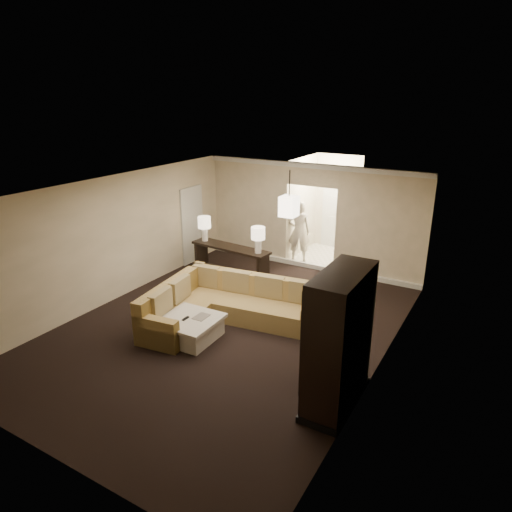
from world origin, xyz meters
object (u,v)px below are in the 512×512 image
Objects in this scene: coffee_table at (190,328)px; armoire at (338,343)px; sectional_sofa at (224,306)px; console_table at (231,259)px; person at (299,228)px; drink_table at (306,303)px.

coffee_table is 0.51× the size of armoire.
sectional_sofa is 1.45× the size of armoire.
person is (0.95, 2.00, 0.45)m from console_table.
console_table is 2.80m from drink_table.
person reaches higher than coffee_table.
person is (-1.63, 3.10, 0.58)m from drink_table.
armoire is at bearing -56.44° from drink_table.
armoire reaches higher than coffee_table.
sectional_sofa reaches higher than coffee_table.
console_table is at bearing 108.69° from coffee_table.
console_table is at bearing 112.51° from sectional_sofa.
console_table is at bearing 40.68° from person.
sectional_sofa is at bearing -145.09° from drink_table.
person reaches higher than sectional_sofa.
sectional_sofa is at bearing -55.31° from console_table.
drink_table is (2.58, -1.10, -0.14)m from console_table.
coffee_table is at bearing 172.44° from armoire.
sectional_sofa is 2.39m from console_table.
sectional_sofa reaches higher than console_table.
coffee_table is at bearing -109.25° from sectional_sofa.
sectional_sofa is at bearing 69.45° from person.
console_table reaches higher than coffee_table.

